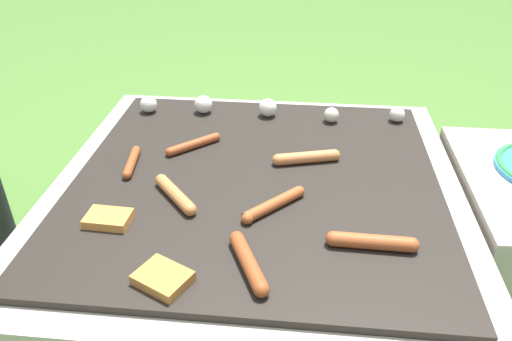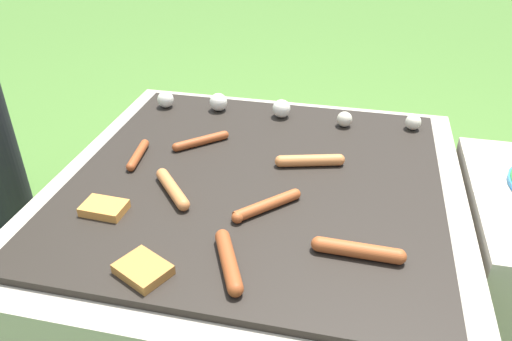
{
  "view_description": "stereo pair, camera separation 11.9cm",
  "coord_description": "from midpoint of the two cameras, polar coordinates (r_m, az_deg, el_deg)",
  "views": [
    {
      "loc": [
        0.1,
        -1.01,
        1.06
      ],
      "look_at": [
        0.0,
        0.0,
        0.43
      ],
      "focal_mm": 35.0,
      "sensor_mm": 36.0,
      "label": 1
    },
    {
      "loc": [
        0.22,
        -0.99,
        1.06
      ],
      "look_at": [
        0.0,
        0.0,
        0.43
      ],
      "focal_mm": 35.0,
      "sensor_mm": 36.0,
      "label": 2
    }
  ],
  "objects": [
    {
      "name": "bread_slice_center",
      "position": [
        0.95,
        -14.25,
        -11.96
      ],
      "size": [
        0.12,
        0.11,
        0.02
      ],
      "color": "#B27033",
      "rests_on": "grill"
    },
    {
      "name": "mushroom_row",
      "position": [
        1.49,
        -2.69,
        7.09
      ],
      "size": [
        0.79,
        0.07,
        0.05
      ],
      "color": "silver",
      "rests_on": "grill"
    },
    {
      "name": "sausage_front_center",
      "position": [
        0.94,
        -4.56,
        -10.58
      ],
      "size": [
        0.09,
        0.16,
        0.03
      ],
      "color": "#93421E",
      "rests_on": "grill"
    },
    {
      "name": "sausage_back_left",
      "position": [
        1.3,
        -16.61,
        0.86
      ],
      "size": [
        0.04,
        0.14,
        0.02
      ],
      "color": "#93421E",
      "rests_on": "grill"
    },
    {
      "name": "ground_plane",
      "position": [
        1.47,
        -2.4,
        -14.45
      ],
      "size": [
        14.0,
        14.0,
        0.0
      ],
      "primitive_type": "plane",
      "color": "#47702D"
    },
    {
      "name": "sausage_mid_right",
      "position": [
        1.26,
        3.09,
        1.43
      ],
      "size": [
        0.17,
        0.07,
        0.03
      ],
      "color": "#C6753D",
      "rests_on": "grill"
    },
    {
      "name": "sausage_front_right",
      "position": [
        1.0,
        9.8,
        -8.16
      ],
      "size": [
        0.18,
        0.03,
        0.03
      ],
      "color": "#A34C23",
      "rests_on": "grill"
    },
    {
      "name": "sausage_back_center",
      "position": [
        1.14,
        -12.2,
        -2.76
      ],
      "size": [
        0.12,
        0.14,
        0.03
      ],
      "color": "#C6753D",
      "rests_on": "grill"
    },
    {
      "name": "sausage_front_left",
      "position": [
        1.09,
        -1.17,
        -4.0
      ],
      "size": [
        0.14,
        0.14,
        0.03
      ],
      "color": "#A34C23",
      "rests_on": "grill"
    },
    {
      "name": "bread_slice_left",
      "position": [
        1.12,
        -19.51,
        -5.32
      ],
      "size": [
        0.1,
        0.07,
        0.02
      ],
      "color": "#D18438",
      "rests_on": "grill"
    },
    {
      "name": "sausage_mid_left",
      "position": [
        1.34,
        -9.7,
        2.9
      ],
      "size": [
        0.13,
        0.12,
        0.02
      ],
      "color": "#93421E",
      "rests_on": "grill"
    },
    {
      "name": "grill",
      "position": [
        1.33,
        -2.6,
        -8.41
      ],
      "size": [
        0.99,
        0.99,
        0.41
      ],
      "color": "#A89E8C",
      "rests_on": "ground_plane"
    }
  ]
}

